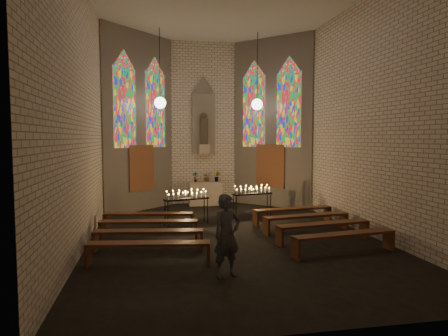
{
  "coord_description": "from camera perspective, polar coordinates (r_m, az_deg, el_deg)",
  "views": [
    {
      "loc": [
        -2.33,
        -11.34,
        2.87
      ],
      "look_at": [
        0.1,
        1.61,
        1.88
      ],
      "focal_mm": 32.0,
      "sensor_mm": 36.0,
      "label": 1
    }
  ],
  "objects": [
    {
      "name": "pew_left_2",
      "position": [
        10.46,
        -10.72,
        -9.24
      ],
      "size": [
        2.79,
        0.78,
        0.53
      ],
      "rotation": [
        0.0,
        0.0,
        -0.14
      ],
      "color": "#552B18",
      "rests_on": "ground"
    },
    {
      "name": "altar",
      "position": [
        17.12,
        -2.69,
        -3.65
      ],
      "size": [
        1.4,
        0.6,
        1.0
      ],
      "primitive_type": "cube",
      "color": "beige",
      "rests_on": "ground"
    },
    {
      "name": "votive_stand_right",
      "position": [
        14.55,
        4.06,
        -3.38
      ],
      "size": [
        1.5,
        0.61,
        1.08
      ],
      "rotation": [
        0.0,
        0.0,
        0.18
      ],
      "color": "black",
      "rests_on": "ground"
    },
    {
      "name": "flower_vase_right",
      "position": [
        17.11,
        -1.0,
        -1.24
      ],
      "size": [
        0.28,
        0.24,
        0.43
      ],
      "primitive_type": "imported",
      "rotation": [
        0.0,
        0.0,
        -0.24
      ],
      "color": "#4C723F",
      "rests_on": "altar"
    },
    {
      "name": "floor",
      "position": [
        11.93,
        0.98,
        -9.61
      ],
      "size": [
        12.0,
        12.0,
        0.0
      ],
      "primitive_type": "plane",
      "color": "black",
      "rests_on": "ground"
    },
    {
      "name": "visitor",
      "position": [
        8.36,
        0.42,
        -9.6
      ],
      "size": [
        0.73,
        0.62,
        1.72
      ],
      "primitive_type": "imported",
      "rotation": [
        0.0,
        0.0,
        0.38
      ],
      "color": "#4A4B54",
      "rests_on": "ground"
    },
    {
      "name": "votive_stand_left",
      "position": [
        13.25,
        -5.37,
        -4.06
      ],
      "size": [
        1.54,
        0.78,
        1.1
      ],
      "rotation": [
        0.0,
        0.0,
        0.3
      ],
      "color": "black",
      "rests_on": "ground"
    },
    {
      "name": "room",
      "position": [
        14.92,
        -1.63,
        7.56
      ],
      "size": [
        8.22,
        12.43,
        7.0
      ],
      "color": "#F0DFC9",
      "rests_on": "ground"
    },
    {
      "name": "aisle_flower_pot",
      "position": [
        13.38,
        0.12,
        -7.03
      ],
      "size": [
        0.32,
        0.32,
        0.48
      ],
      "primitive_type": "imported",
      "rotation": [
        0.0,
        0.0,
        0.22
      ],
      "color": "#4C723F",
      "rests_on": "ground"
    },
    {
      "name": "pew_right_2",
      "position": [
        11.47,
        14.03,
        -8.09
      ],
      "size": [
        2.79,
        0.78,
        0.53
      ],
      "rotation": [
        0.0,
        0.0,
        0.14
      ],
      "color": "#552B18",
      "rests_on": "ground"
    },
    {
      "name": "pew_left_3",
      "position": [
        9.29,
        -10.73,
        -10.96
      ],
      "size": [
        2.79,
        0.78,
        0.53
      ],
      "rotation": [
        0.0,
        0.0,
        -0.14
      ],
      "color": "#552B18",
      "rests_on": "ground"
    },
    {
      "name": "flower_vase_left",
      "position": [
        16.92,
        -4.13,
        -1.31
      ],
      "size": [
        0.27,
        0.24,
        0.43
      ],
      "primitive_type": "imported",
      "rotation": [
        0.0,
        0.0,
        -0.43
      ],
      "color": "#4C723F",
      "rests_on": "altar"
    },
    {
      "name": "pew_right_1",
      "position": [
        12.54,
        11.73,
        -6.98
      ],
      "size": [
        2.79,
        0.78,
        0.53
      ],
      "rotation": [
        0.0,
        0.0,
        0.14
      ],
      "color": "#552B18",
      "rests_on": "ground"
    },
    {
      "name": "pew_left_0",
      "position": [
        12.8,
        -10.7,
        -6.74
      ],
      "size": [
        2.79,
        0.78,
        0.53
      ],
      "rotation": [
        0.0,
        0.0,
        -0.14
      ],
      "color": "#552B18",
      "rests_on": "ground"
    },
    {
      "name": "pew_right_3",
      "position": [
        10.42,
        16.81,
        -9.4
      ],
      "size": [
        2.79,
        0.78,
        0.53
      ],
      "rotation": [
        0.0,
        0.0,
        0.14
      ],
      "color": "#552B18",
      "rests_on": "ground"
    },
    {
      "name": "pew_left_1",
      "position": [
        11.63,
        -10.71,
        -7.86
      ],
      "size": [
        2.79,
        0.78,
        0.53
      ],
      "rotation": [
        0.0,
        0.0,
        -0.14
      ],
      "color": "#552B18",
      "rests_on": "ground"
    },
    {
      "name": "pew_right_0",
      "position": [
        13.64,
        9.81,
        -6.05
      ],
      "size": [
        2.79,
        0.78,
        0.53
      ],
      "rotation": [
        0.0,
        0.0,
        0.14
      ],
      "color": "#552B18",
      "rests_on": "ground"
    },
    {
      "name": "flower_vase_center",
      "position": [
        17.13,
        -2.43,
        -1.27
      ],
      "size": [
        0.39,
        0.34,
        0.41
      ],
      "primitive_type": "imported",
      "rotation": [
        0.0,
        0.0,
        0.05
      ],
      "color": "#4C723F",
      "rests_on": "altar"
    }
  ]
}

